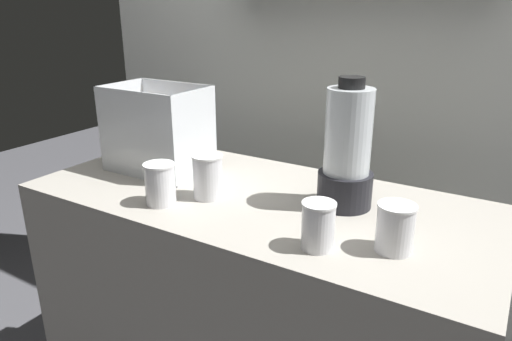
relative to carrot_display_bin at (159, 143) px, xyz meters
name	(u,v)px	position (x,y,z in m)	size (l,w,h in m)	color
counter	(256,319)	(0.41, -0.03, -0.54)	(1.40, 0.64, 0.90)	#9E998E
back_wall_unit	(352,53)	(0.41, 0.73, 0.27)	(2.60, 0.24, 2.50)	silver
carrot_display_bin	(159,143)	(0.00, 0.00, 0.00)	(0.33, 0.22, 0.29)	white
blender_pitcher	(347,153)	(0.67, 0.03, 0.06)	(0.15, 0.15, 0.37)	black
juice_cup_pomegranate_far_left	(160,186)	(0.21, -0.23, -0.04)	(0.09, 0.09, 0.12)	white
juice_cup_pomegranate_left	(208,178)	(0.30, -0.12, -0.03)	(0.09, 0.09, 0.13)	white
juice_cup_mango_middle	(318,228)	(0.70, -0.24, -0.04)	(0.08, 0.08, 0.12)	white
juice_cup_carrot_right	(395,231)	(0.86, -0.16, -0.04)	(0.09, 0.09, 0.12)	white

